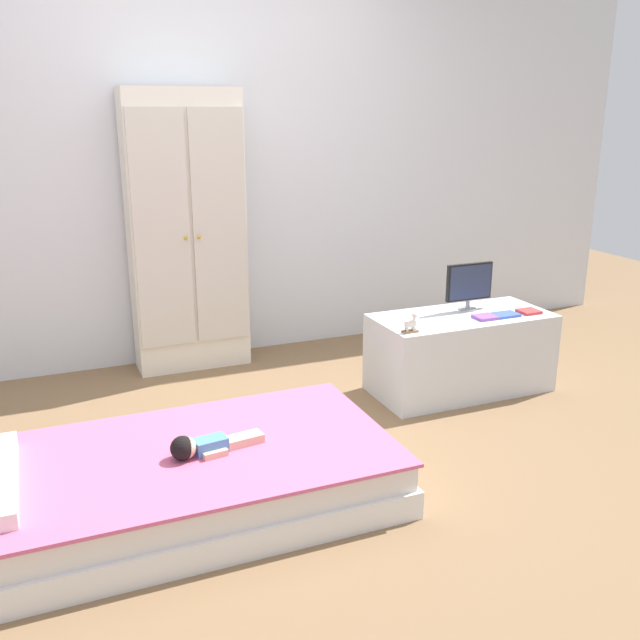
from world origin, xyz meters
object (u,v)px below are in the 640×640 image
object	(u,v)px
book_purple	(485,317)
rocking_horse_toy	(411,324)
doll	(200,446)
book_red	(529,311)
bed	(170,483)
tv_stand	(460,353)
book_blue	(504,315)
tv_monitor	(469,283)
wardrobe	(187,233)

from	to	relation	value
book_purple	rocking_horse_toy	bearing A→B (deg)	-173.37
doll	book_red	size ratio (longest dim) A/B	3.53
book_purple	book_red	size ratio (longest dim) A/B	1.06
rocking_horse_toy	bed	bearing A→B (deg)	-161.24
tv_stand	book_purple	xyz separation A→B (m)	(0.08, -0.11, 0.23)
tv_stand	book_purple	distance (m)	0.27
rocking_horse_toy	book_blue	xyz separation A→B (m)	(0.63, 0.06, -0.04)
tv_monitor	book_purple	distance (m)	0.24
book_blue	tv_stand	bearing A→B (deg)	152.58
doll	rocking_horse_toy	distance (m)	1.36
book_purple	doll	bearing A→B (deg)	-162.05
bed	book_blue	xyz separation A→B (m)	(2.00, 0.52, 0.34)
doll	tv_monitor	world-z (taller)	tv_monitor
doll	book_purple	bearing A→B (deg)	17.95
rocking_horse_toy	wardrobe	bearing A→B (deg)	127.50
tv_monitor	book_purple	bearing A→B (deg)	-93.73
tv_stand	book_purple	bearing A→B (deg)	-54.53
book_blue	wardrobe	bearing A→B (deg)	144.02
doll	book_purple	distance (m)	1.84
tv_stand	tv_monitor	xyz separation A→B (m)	(0.09, 0.08, 0.38)
tv_stand	rocking_horse_toy	world-z (taller)	rocking_horse_toy
wardrobe	tv_monitor	xyz separation A→B (m)	(1.41, -0.92, -0.24)
wardrobe	bed	bearing A→B (deg)	-105.96
wardrobe	book_blue	world-z (taller)	wardrobe
book_blue	doll	bearing A→B (deg)	-163.22
wardrobe	rocking_horse_toy	bearing A→B (deg)	-52.50
book_blue	book_red	size ratio (longest dim) A/B	1.41
book_purple	tv_stand	bearing A→B (deg)	125.47
doll	book_red	distance (m)	2.13
wardrobe	book_purple	size ratio (longest dim) A/B	14.36
tv_stand	rocking_horse_toy	bearing A→B (deg)	-158.90
rocking_horse_toy	book_purple	size ratio (longest dim) A/B	0.90
bed	rocking_horse_toy	size ratio (longest dim) A/B	17.31
bed	tv_monitor	size ratio (longest dim) A/B	6.24
bed	tv_stand	world-z (taller)	tv_stand
tv_monitor	book_red	bearing A→B (deg)	-33.16
book_purple	book_red	world-z (taller)	same
rocking_horse_toy	book_red	bearing A→B (deg)	4.17
bed	doll	xyz separation A→B (m)	(0.12, -0.04, 0.16)
book_blue	book_red	bearing A→B (deg)	0.00
book_red	book_purple	bearing A→B (deg)	180.00
doll	book_red	world-z (taller)	book_red
tv_stand	tv_monitor	size ratio (longest dim) A/B	3.46
tv_monitor	book_red	world-z (taller)	tv_monitor
doll	wardrobe	distance (m)	1.80
wardrobe	doll	bearing A→B (deg)	-101.63
bed	book_blue	bearing A→B (deg)	14.64
tv_stand	tv_monitor	world-z (taller)	tv_monitor
bed	book_purple	world-z (taller)	book_purple
tv_stand	book_blue	bearing A→B (deg)	-27.42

